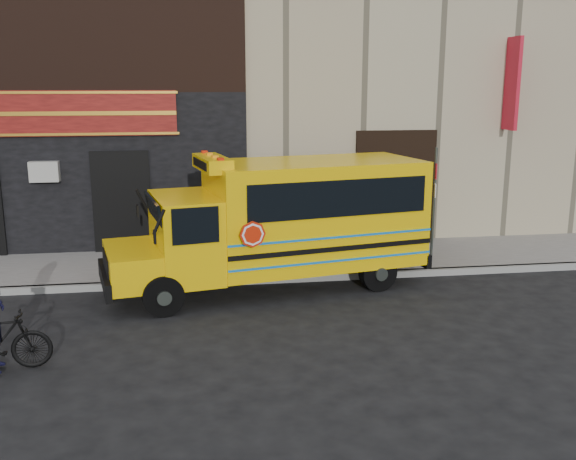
{
  "coord_description": "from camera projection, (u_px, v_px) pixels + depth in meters",
  "views": [
    {
      "loc": [
        -1.37,
        -11.08,
        4.38
      ],
      "look_at": [
        0.54,
        1.85,
        1.37
      ],
      "focal_mm": 40.0,
      "sensor_mm": 36.0,
      "label": 1
    }
  ],
  "objects": [
    {
      "name": "ground",
      "position": [
        274.0,
        325.0,
        11.86
      ],
      "size": [
        120.0,
        120.0,
        0.0
      ],
      "primitive_type": "plane",
      "color": "black",
      "rests_on": "ground"
    },
    {
      "name": "curb",
      "position": [
        259.0,
        280.0,
        14.35
      ],
      "size": [
        40.0,
        0.2,
        0.15
      ],
      "primitive_type": "cube",
      "color": "gray",
      "rests_on": "ground"
    },
    {
      "name": "sidewalk",
      "position": [
        253.0,
        262.0,
        15.79
      ],
      "size": [
        40.0,
        3.0,
        0.15
      ],
      "primitive_type": "cube",
      "color": "#615F5B",
      "rests_on": "ground"
    },
    {
      "name": "building",
      "position": [
        231.0,
        27.0,
        20.56
      ],
      "size": [
        20.0,
        10.7,
        12.0
      ],
      "color": "tan",
      "rests_on": "sidewalk"
    },
    {
      "name": "school_bus",
      "position": [
        286.0,
        219.0,
        13.82
      ],
      "size": [
        7.18,
        3.44,
        2.92
      ],
      "color": "black",
      "rests_on": "ground"
    },
    {
      "name": "sign_pole",
      "position": [
        434.0,
        202.0,
        15.24
      ],
      "size": [
        0.09,
        0.25,
        2.9
      ],
      "color": "#39403A",
      "rests_on": "ground"
    }
  ]
}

